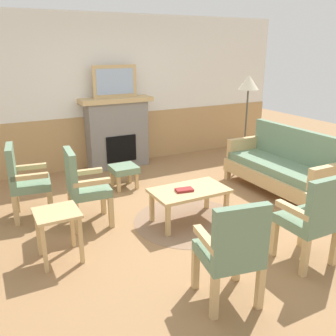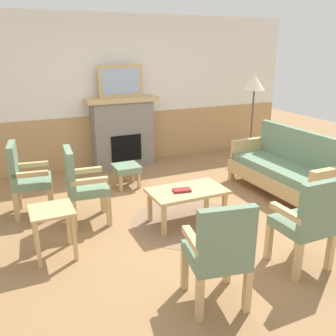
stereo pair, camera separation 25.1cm
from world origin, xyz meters
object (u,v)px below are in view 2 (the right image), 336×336
(coffee_table, at_px, (187,194))
(floor_lamp_by_couch, at_px, (254,89))
(framed_picture, at_px, (121,81))
(footstool, at_px, (126,170))
(couch, at_px, (284,170))
(armchair_front_left, at_px, (308,220))
(book_on_table, at_px, (182,190))
(fireplace, at_px, (123,131))
(armchair_near_fireplace, at_px, (26,176))
(armchair_front_center, at_px, (219,250))
(side_table, at_px, (52,219))
(armchair_by_window_left, at_px, (81,182))

(coffee_table, relative_size, floor_lamp_by_couch, 0.57)
(framed_picture, xyz_separation_m, coffee_table, (-0.00, -2.57, -1.17))
(footstool, distance_m, floor_lamp_by_couch, 2.59)
(couch, relative_size, armchair_front_left, 1.84)
(couch, distance_m, book_on_table, 1.84)
(fireplace, distance_m, armchair_front_left, 4.02)
(framed_picture, height_order, book_on_table, framed_picture)
(couch, xyz_separation_m, armchair_near_fireplace, (-3.55, 0.90, 0.14))
(book_on_table, bearing_deg, fireplace, 88.06)
(couch, height_order, armchair_front_left, same)
(armchair_front_center, xyz_separation_m, side_table, (-1.15, 1.39, -0.10))
(armchair_front_left, height_order, armchair_front_center, same)
(coffee_table, relative_size, armchair_by_window_left, 0.98)
(coffee_table, bearing_deg, couch, 6.43)
(couch, relative_size, armchair_by_window_left, 1.84)
(footstool, bearing_deg, coffee_table, -78.61)
(fireplace, relative_size, coffee_table, 1.35)
(footstool, relative_size, side_table, 0.73)
(couch, distance_m, armchair_front_left, 1.97)
(framed_picture, bearing_deg, coffee_table, -90.02)
(armchair_front_left, bearing_deg, side_table, 150.30)
(book_on_table, height_order, armchair_by_window_left, armchair_by_window_left)
(couch, bearing_deg, footstool, 147.49)
(armchair_by_window_left, distance_m, side_table, 0.81)
(armchair_near_fireplace, distance_m, armchair_by_window_left, 0.82)
(framed_picture, distance_m, armchair_front_center, 4.25)
(fireplace, height_order, footstool, fireplace)
(coffee_table, distance_m, footstool, 1.53)
(framed_picture, xyz_separation_m, book_on_table, (-0.09, -2.60, -1.10))
(coffee_table, bearing_deg, fireplace, 89.98)
(coffee_table, distance_m, armchair_by_window_left, 1.32)
(framed_picture, height_order, couch, framed_picture)
(framed_picture, bearing_deg, side_table, -121.47)
(framed_picture, bearing_deg, armchair_near_fireplace, -140.78)
(book_on_table, height_order, armchair_near_fireplace, armchair_near_fireplace)
(framed_picture, xyz_separation_m, armchair_front_center, (-0.50, -4.09, -1.02))
(fireplace, relative_size, framed_picture, 1.62)
(couch, xyz_separation_m, coffee_table, (-1.74, -0.20, -0.01))
(fireplace, distance_m, floor_lamp_by_couch, 2.46)
(couch, distance_m, side_table, 3.40)
(armchair_near_fireplace, bearing_deg, couch, -14.26)
(fireplace, xyz_separation_m, framed_picture, (0.00, 0.00, 0.91))
(side_table, bearing_deg, framed_picture, 58.53)
(book_on_table, xyz_separation_m, armchair_near_fireplace, (-1.72, 1.12, 0.08))
(framed_picture, bearing_deg, couch, -53.84)
(armchair_front_center, bearing_deg, footstool, 86.27)
(footstool, bearing_deg, floor_lamp_by_couch, -2.44)
(armchair_front_center, xyz_separation_m, floor_lamp_by_couch, (2.51, 2.92, 0.91))
(fireplace, relative_size, couch, 0.72)
(armchair_near_fireplace, distance_m, armchair_front_center, 2.93)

